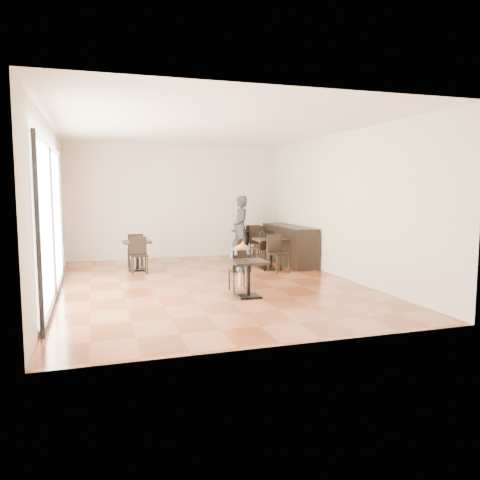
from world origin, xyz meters
name	(u,v)px	position (x,y,z in m)	size (l,w,h in m)	color
floor	(209,284)	(0.00, 0.00, 0.00)	(6.00, 8.00, 0.01)	brown
ceiling	(208,127)	(0.00, 0.00, 3.20)	(6.00, 8.00, 0.01)	white
wall_back	(176,202)	(0.00, 4.00, 1.60)	(6.00, 0.01, 3.20)	beige
wall_front	(285,219)	(0.00, -4.00, 1.60)	(6.00, 0.01, 3.20)	beige
wall_left	(51,209)	(-3.00, 0.00, 1.60)	(0.01, 8.00, 3.20)	beige
wall_right	(339,205)	(3.00, 0.00, 1.60)	(0.01, 8.00, 3.20)	beige
storefront_window	(51,222)	(-2.97, -0.50, 1.40)	(0.04, 4.50, 2.60)	white
child_table	(248,279)	(0.41, -1.35, 0.34)	(0.64, 0.64, 0.68)	black
child_chair	(239,270)	(0.41, -0.80, 0.41)	(0.37, 0.37, 0.81)	black
child	(239,265)	(0.41, -0.80, 0.51)	(0.37, 0.51, 1.02)	slate
plate	(250,261)	(0.41, -1.45, 0.68)	(0.23, 0.23, 0.01)	black
pizza_slice	(242,247)	(0.41, -0.99, 0.89)	(0.24, 0.18, 0.05)	#E2C56C
adult_patron	(241,228)	(1.64, 3.03, 0.89)	(0.65, 0.42, 1.77)	#343439
cafe_table_mid	(270,254)	(1.86, 1.33, 0.38)	(0.71, 0.71, 0.75)	black
cafe_table_left	(137,256)	(-1.27, 2.15, 0.35)	(0.67, 0.67, 0.71)	black
cafe_table_back	(247,244)	(1.93, 3.33, 0.39)	(0.73, 0.73, 0.77)	black
chair_mid_a	(262,248)	(1.86, 1.88, 0.45)	(0.41, 0.41, 0.90)	black
chair_mid_b	(278,254)	(1.86, 0.78, 0.45)	(0.41, 0.41, 0.90)	black
chair_left_a	(135,250)	(-1.27, 2.70, 0.43)	(0.38, 0.38, 0.85)	black
chair_left_b	(139,256)	(-1.27, 1.60, 0.43)	(0.38, 0.38, 0.85)	black
chair_back_a	(251,241)	(2.09, 3.50, 0.47)	(0.42, 0.42, 0.93)	black
chair_back_b	(259,243)	(2.09, 2.78, 0.47)	(0.42, 0.42, 0.93)	black
service_counter	(289,245)	(2.65, 2.00, 0.50)	(0.60, 2.40, 1.00)	black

